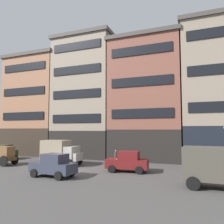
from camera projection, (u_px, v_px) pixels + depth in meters
name	position (u px, v px, depth m)	size (l,w,h in m)	color
ground_plane	(71.00, 170.00, 20.91)	(120.00, 120.00, 0.00)	#4C4947
building_far_left	(36.00, 105.00, 35.44)	(9.31, 6.05, 15.17)	#33281E
building_center_left	(86.00, 96.00, 32.31)	(8.88, 6.05, 16.95)	black
building_center_right	(147.00, 98.00, 29.08)	(9.28, 6.05, 15.53)	black
building_far_right	(218.00, 90.00, 26.07)	(8.15, 6.05, 16.50)	black
cargo_wagon	(3.00, 154.00, 24.23)	(2.97, 1.65, 1.98)	brown
delivery_truck_near	(61.00, 152.00, 24.15)	(4.39, 2.21, 2.62)	gray
delivery_truck_far	(216.00, 166.00, 14.49)	(4.40, 2.25, 2.62)	#333847
sedan_dark	(53.00, 165.00, 18.11)	(3.81, 2.08, 1.83)	#333847
sedan_light	(127.00, 162.00, 20.27)	(3.85, 2.17, 1.83)	maroon
sedan_parked_curb	(3.00, 152.00, 29.21)	(3.79, 2.04, 1.83)	#2D3823
pedestrian_officer	(116.00, 157.00, 23.19)	(0.49, 0.49, 1.79)	#38332D
fire_hydrant_curbside	(127.00, 160.00, 24.73)	(0.24, 0.24, 0.83)	maroon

